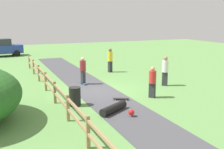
% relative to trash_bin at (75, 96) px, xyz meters
% --- Properties ---
extents(ground_plane, '(60.00, 60.00, 0.00)m').
position_rel_trash_bin_xyz_m(ground_plane, '(1.80, 2.03, -0.45)').
color(ground_plane, '#60934C').
extents(asphalt_path, '(2.40, 28.00, 0.02)m').
position_rel_trash_bin_xyz_m(asphalt_path, '(1.80, 2.03, -0.44)').
color(asphalt_path, '#47474C').
rests_on(asphalt_path, ground_plane).
extents(wooden_fence, '(0.12, 18.12, 1.10)m').
position_rel_trash_bin_xyz_m(wooden_fence, '(-0.80, 2.03, 0.22)').
color(wooden_fence, '#997A51').
rests_on(wooden_fence, ground_plane).
extents(trash_bin, '(0.56, 0.56, 0.90)m').
position_rel_trash_bin_xyz_m(trash_bin, '(0.00, 0.00, 0.00)').
color(trash_bin, black).
rests_on(trash_bin, ground_plane).
extents(skater_riding, '(0.43, 0.82, 1.73)m').
position_rel_trash_bin_xyz_m(skater_riding, '(1.63, 3.90, 0.53)').
color(skater_riding, '#265999').
rests_on(skater_riding, asphalt_path).
extents(skater_fallen, '(1.57, 1.49, 0.36)m').
position_rel_trash_bin_xyz_m(skater_fallen, '(1.33, -1.70, -0.25)').
color(skater_fallen, black).
rests_on(skater_fallen, asphalt_path).
extents(skateboard_loose, '(0.80, 0.54, 0.08)m').
position_rel_trash_bin_xyz_m(skateboard_loose, '(2.37, -0.12, -0.36)').
color(skateboard_loose, black).
rests_on(skateboard_loose, asphalt_path).
extents(bystander_red, '(0.53, 0.53, 1.66)m').
position_rel_trash_bin_xyz_m(bystander_red, '(4.10, -0.32, 0.46)').
color(bystander_red, '#2D2D33').
rests_on(bystander_red, ground_plane).
extents(bystander_yellow, '(0.50, 0.50, 1.83)m').
position_rel_trash_bin_xyz_m(bystander_yellow, '(4.75, 6.90, 0.57)').
color(bystander_yellow, '#2D2D33').
rests_on(bystander_yellow, ground_plane).
extents(bystander_white, '(0.54, 0.54, 1.83)m').
position_rel_trash_bin_xyz_m(bystander_white, '(6.18, 1.59, 0.57)').
color(bystander_white, '#2D2D33').
rests_on(bystander_white, ground_plane).
extents(parked_car_blue, '(4.38, 2.40, 1.92)m').
position_rel_trash_bin_xyz_m(parked_car_blue, '(-2.69, 19.76, 0.51)').
color(parked_car_blue, '#283D99').
rests_on(parked_car_blue, ground_plane).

